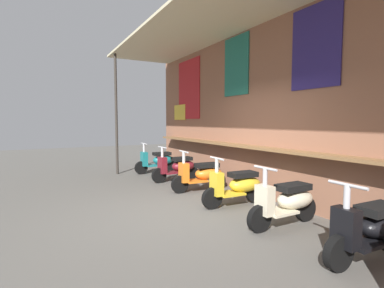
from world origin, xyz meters
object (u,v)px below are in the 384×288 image
scooter_orange (202,174)px  scooter_black (372,228)px  scooter_yellow (238,185)px  scooter_maroon (178,167)px  scooter_cream (287,201)px  scooter_teal (159,161)px

scooter_orange → scooter_black: size_ratio=1.00×
scooter_yellow → scooter_maroon: bearing=-87.3°
scooter_black → scooter_orange: bearing=-87.7°
scooter_maroon → scooter_cream: 3.94m
scooter_cream → scooter_black: 1.30m
scooter_maroon → scooter_cream: size_ratio=1.00×
scooter_yellow → scooter_cream: size_ratio=1.00×
scooter_teal → scooter_orange: (2.75, -0.00, 0.00)m
scooter_black → scooter_yellow: bearing=-87.7°
scooter_orange → scooter_black: (3.93, 0.00, 0.00)m
scooter_teal → scooter_black: size_ratio=1.00×
scooter_maroon → scooter_orange: (1.32, 0.00, 0.00)m
scooter_yellow → scooter_black: bearing=92.7°
scooter_orange → scooter_teal: bearing=-86.8°
scooter_maroon → scooter_yellow: bearing=86.8°
scooter_teal → scooter_maroon: 1.43m
scooter_cream → scooter_orange: bearing=-90.5°
scooter_teal → scooter_orange: 2.75m
scooter_yellow → scooter_black: size_ratio=1.00×
scooter_yellow → scooter_teal: bearing=-87.3°
scooter_teal → scooter_yellow: size_ratio=1.00×
scooter_orange → scooter_yellow: (1.36, 0.00, 0.00)m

